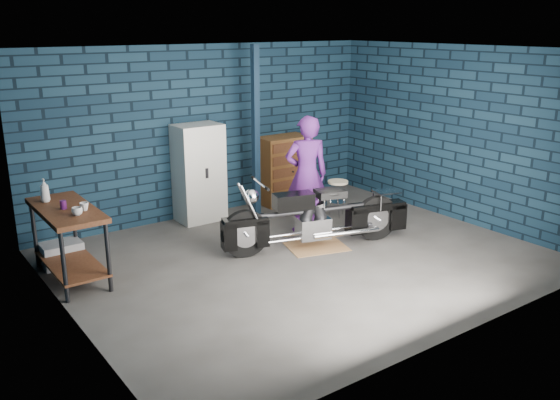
# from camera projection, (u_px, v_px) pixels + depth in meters

# --- Properties ---
(ground) EXTENTS (6.00, 6.00, 0.00)m
(ground) POSITION_uv_depth(u_px,v_px,m) (303.00, 259.00, 7.87)
(ground) COLOR #514E4C
(ground) RESTS_ON ground
(room_walls) EXTENTS (6.02, 5.01, 2.71)m
(room_walls) POSITION_uv_depth(u_px,v_px,m) (279.00, 111.00, 7.75)
(room_walls) COLOR #0E202F
(room_walls) RESTS_ON ground
(support_post) EXTENTS (0.10, 0.10, 2.70)m
(support_post) POSITION_uv_depth(u_px,v_px,m) (256.00, 133.00, 9.30)
(support_post) COLOR #112336
(support_post) RESTS_ON ground
(workbench) EXTENTS (0.60, 1.40, 0.91)m
(workbench) POSITION_uv_depth(u_px,v_px,m) (70.00, 244.00, 7.13)
(workbench) COLOR brown
(workbench) RESTS_ON ground
(drip_mat) EXTENTS (0.93, 0.80, 0.01)m
(drip_mat) POSITION_uv_depth(u_px,v_px,m) (317.00, 247.00, 8.28)
(drip_mat) COLOR #966541
(drip_mat) RESTS_ON ground
(motorcycle) EXTENTS (2.39, 1.23, 1.02)m
(motorcycle) POSITION_uv_depth(u_px,v_px,m) (317.00, 212.00, 8.13)
(motorcycle) COLOR black
(motorcycle) RESTS_ON ground
(person) EXTENTS (0.75, 0.65, 1.74)m
(person) POSITION_uv_depth(u_px,v_px,m) (306.00, 175.00, 8.67)
(person) COLOR #551E71
(person) RESTS_ON ground
(storage_bin) EXTENTS (0.50, 0.35, 0.31)m
(storage_bin) POSITION_uv_depth(u_px,v_px,m) (62.00, 254.00, 7.62)
(storage_bin) COLOR gray
(storage_bin) RESTS_ON ground
(locker) EXTENTS (0.71, 0.51, 1.53)m
(locker) POSITION_uv_depth(u_px,v_px,m) (199.00, 173.00, 9.20)
(locker) COLOR silver
(locker) RESTS_ON ground
(tool_chest) EXTENTS (0.87, 0.48, 1.16)m
(tool_chest) POSITION_uv_depth(u_px,v_px,m) (284.00, 170.00, 10.17)
(tool_chest) COLOR brown
(tool_chest) RESTS_ON ground
(shop_stool) EXTENTS (0.36, 0.36, 0.59)m
(shop_stool) POSITION_uv_depth(u_px,v_px,m) (338.00, 198.00, 9.52)
(shop_stool) COLOR beige
(shop_stool) RESTS_ON ground
(cup_a) EXTENTS (0.14, 0.14, 0.10)m
(cup_a) POSITION_uv_depth(u_px,v_px,m) (77.00, 211.00, 6.71)
(cup_a) COLOR beige
(cup_a) RESTS_ON workbench
(cup_b) EXTENTS (0.13, 0.13, 0.10)m
(cup_b) POSITION_uv_depth(u_px,v_px,m) (84.00, 207.00, 6.88)
(cup_b) COLOR beige
(cup_b) RESTS_ON workbench
(mug_purple) EXTENTS (0.08, 0.08, 0.10)m
(mug_purple) POSITION_uv_depth(u_px,v_px,m) (63.00, 205.00, 6.94)
(mug_purple) COLOR #56175F
(mug_purple) RESTS_ON workbench
(bottle) EXTENTS (0.12, 0.12, 0.29)m
(bottle) POSITION_uv_depth(u_px,v_px,m) (45.00, 190.00, 7.20)
(bottle) COLOR gray
(bottle) RESTS_ON workbench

